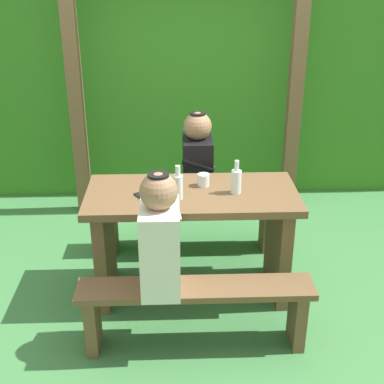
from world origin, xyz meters
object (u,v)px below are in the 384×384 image
Objects in this scene: bottle_left at (178,186)px; bottle_right at (236,181)px; bench_near at (196,303)px; picnic_table at (192,225)px; person_black_coat at (197,162)px; cell_phone at (143,196)px; drinking_glass at (203,180)px; person_white_shirt at (160,237)px; bench_far at (189,215)px.

bottle_left and bottle_right have the same top height.
bench_near is 0.74m from bottle_left.
bottle_left is at bearing -132.03° from picnic_table.
bottle_right is at bearing -69.69° from person_black_coat.
bottle_left is 1.62× the size of cell_phone.
drinking_glass is (0.02, -0.48, 0.06)m from person_black_coat.
bench_near is 1.95× the size of person_black_coat.
cell_phone is (-0.12, 0.50, 0.02)m from person_white_shirt.
picnic_table is 1.95× the size of person_black_coat.
person_black_coat reaches higher than bench_near.
bench_far is 0.71m from drinking_glass.
drinking_glass is at bearing 83.15° from bench_near.
bottle_left is (-0.09, -0.10, 0.34)m from picnic_table.
bench_near is 6.18× the size of bottle_right.
drinking_glass is 0.27m from bottle_left.
bottle_right is at bearing -30.98° from drinking_glass.
cell_phone is at bearing -115.88° from bench_far.
drinking_glass reaches higher than bench_near.
cell_phone is at bearing -167.11° from picnic_table.
drinking_glass is (0.08, 0.10, 0.29)m from picnic_table.
bench_near is 1.16m from bench_far.
bench_far is at bearing 177.00° from person_black_coat.
person_black_coat is at bearing -3.00° from bench_far.
bench_near is at bearing -90.00° from bench_far.
person_black_coat is at bearing 92.12° from drinking_glass.
drinking_glass is 0.37× the size of bottle_left.
bottle_left is (-0.16, -0.68, 0.10)m from person_black_coat.
bench_near is at bearing -117.43° from bottle_right.
bottle_left is at bearing 101.07° from bench_near.
person_black_coat is (0.06, 0.58, 0.24)m from picnic_table.
person_black_coat is at bearing 77.08° from person_white_shirt.
cell_phone is (-0.60, -0.05, -0.08)m from bottle_right.
bench_near is 1.24m from person_black_coat.
picnic_table is 1.00× the size of bench_near.
bench_far is 16.46× the size of drinking_glass.
person_white_shirt is 0.73m from drinking_glass.
cell_phone is (-0.32, 0.51, 0.47)m from bench_near.
picnic_table is 6.17× the size of bottle_left.
bottle_left is (-0.09, -0.68, 0.56)m from bench_far.
drinking_glass is at bearing 149.02° from bottle_right.
person_black_coat is at bearing 83.72° from picnic_table.
person_white_shirt is (-0.20, -0.58, 0.24)m from picnic_table.
person_black_coat is 5.14× the size of cell_phone.
bottle_right is at bearing -27.93° from cell_phone.
bottle_right is (0.21, -0.12, 0.04)m from drinking_glass.
person_white_shirt reaches higher than bottle_left.
bench_far is 1.95× the size of person_white_shirt.
drinking_glass is at bearing -80.47° from bench_far.
bench_near is 1.00× the size of bench_far.
drinking_glass is 0.61× the size of cell_phone.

